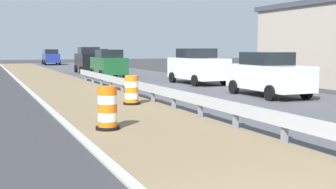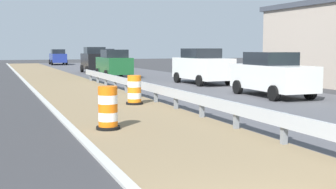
{
  "view_description": "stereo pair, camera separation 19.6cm",
  "coord_description": "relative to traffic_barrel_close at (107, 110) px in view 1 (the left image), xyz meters",
  "views": [
    {
      "loc": [
        -3.33,
        -3.44,
        2.1
      ],
      "look_at": [
        0.86,
        6.34,
        0.96
      ],
      "focal_mm": 46.2,
      "sensor_mm": 36.0,
      "label": 1
    },
    {
      "loc": [
        -3.15,
        -3.51,
        2.1
      ],
      "look_at": [
        0.86,
        6.34,
        0.96
      ],
      "focal_mm": 46.2,
      "sensor_mm": 36.0,
      "label": 2
    }
  ],
  "objects": [
    {
      "name": "car_trailing_far_lane",
      "position": [
        5.4,
        25.97,
        0.59
      ],
      "size": [
        2.07,
        4.26,
        2.21
      ],
      "rotation": [
        0.0,
        0.0,
        1.53
      ],
      "color": "black",
      "rests_on": "ground"
    },
    {
      "name": "car_lead_near_lane",
      "position": [
        5.14,
        46.31,
        0.48
      ],
      "size": [
        2.12,
        4.85,
        1.98
      ],
      "rotation": [
        0.0,
        0.0,
        1.54
      ],
      "color": "navy",
      "rests_on": "ground"
    },
    {
      "name": "traffic_barrel_mid",
      "position": [
        2.17,
        4.57,
        -0.02
      ],
      "size": [
        0.64,
        0.64,
        1.09
      ],
      "color": "orange",
      "rests_on": "ground"
    },
    {
      "name": "car_mid_far_lane",
      "position": [
        8.41,
        34.62,
        0.52
      ],
      "size": [
        2.17,
        4.4,
        2.05
      ],
      "rotation": [
        0.0,
        0.0,
        -1.57
      ],
      "color": "navy",
      "rests_on": "ground"
    },
    {
      "name": "car_trailing_near_lane",
      "position": [
        8.55,
        4.85,
        0.46
      ],
      "size": [
        2.09,
        4.5,
        1.94
      ],
      "rotation": [
        0.0,
        0.0,
        -1.61
      ],
      "color": "silver",
      "rests_on": "ground"
    },
    {
      "name": "car_distant_a",
      "position": [
        8.75,
        12.04,
        0.54
      ],
      "size": [
        2.21,
        4.51,
        2.1
      ],
      "rotation": [
        0.0,
        0.0,
        -1.54
      ],
      "color": "silver",
      "rests_on": "ground"
    },
    {
      "name": "car_lead_far_lane",
      "position": [
        5.3,
        19.16,
        0.5
      ],
      "size": [
        2.0,
        4.2,
        2.02
      ],
      "rotation": [
        0.0,
        0.0,
        1.56
      ],
      "color": "#195128",
      "rests_on": "ground"
    },
    {
      "name": "traffic_barrel_close",
      "position": [
        0.0,
        0.0,
        0.0
      ],
      "size": [
        0.63,
        0.63,
        1.13
      ],
      "color": "orange",
      "rests_on": "ground"
    }
  ]
}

